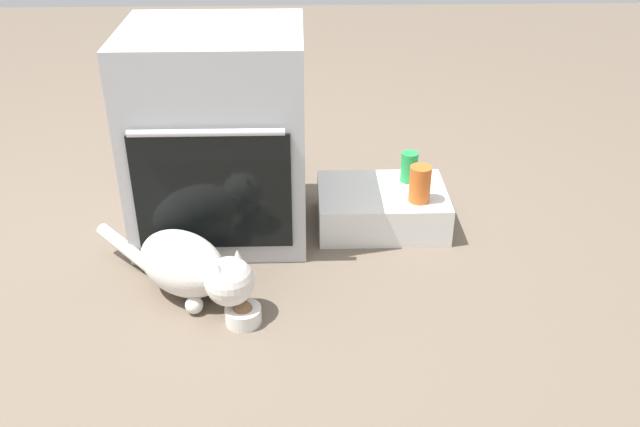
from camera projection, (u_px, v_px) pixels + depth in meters
name	position (u px, v px, depth m)	size (l,w,h in m)	color
ground	(205.00, 280.00, 2.41)	(8.00, 8.00, 0.00)	#6B5B4C
oven	(218.00, 135.00, 2.54)	(0.63, 0.58, 0.78)	#B7BABF
pantry_cabinet	(382.00, 207.00, 2.71)	(0.49, 0.36, 0.15)	white
food_bowl	(243.00, 314.00, 2.20)	(0.12, 0.12, 0.08)	white
cat	(191.00, 267.00, 2.27)	(0.59, 0.49, 0.23)	silver
soda_can	(409.00, 167.00, 2.71)	(0.07, 0.07, 0.12)	green
sauce_jar	(420.00, 184.00, 2.57)	(0.08, 0.08, 0.14)	#D16023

